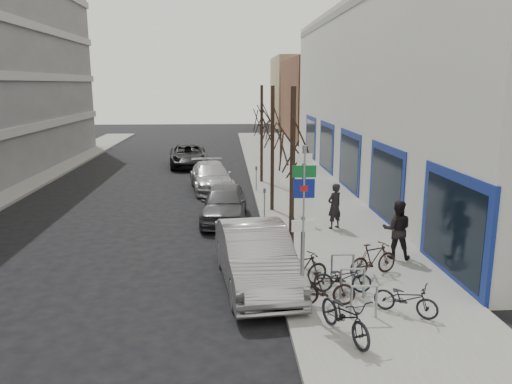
{
  "coord_description": "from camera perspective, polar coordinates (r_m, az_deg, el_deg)",
  "views": [
    {
      "loc": [
        0.61,
        -11.22,
        5.57
      ],
      "look_at": [
        1.6,
        5.17,
        2.0
      ],
      "focal_mm": 35.0,
      "sensor_mm": 36.0,
      "label": 1
    }
  ],
  "objects": [
    {
      "name": "bike_near_right",
      "position": [
        12.71,
        7.98,
        -10.84
      ],
      "size": [
        1.53,
        0.55,
        0.91
      ],
      "primitive_type": "imported",
      "rotation": [
        0.0,
        0.0,
        1.5
      ],
      "color": "black",
      "rests_on": "sidewalk_east"
    },
    {
      "name": "lane_car",
      "position": [
        34.57,
        -7.74,
        4.13
      ],
      "size": [
        3.0,
        5.58,
        1.49
      ],
      "primitive_type": "imported",
      "rotation": [
        0.0,
        0.0,
        0.1
      ],
      "color": "black",
      "rests_on": "ground"
    },
    {
      "name": "meter_mid",
      "position": [
        20.32,
        0.98,
        -0.97
      ],
      "size": [
        0.1,
        0.08,
        1.27
      ],
      "color": "gray",
      "rests_on": "sidewalk_east"
    },
    {
      "name": "sidewalk_east",
      "position": [
        22.26,
        6.72,
        -2.11
      ],
      "size": [
        5.0,
        70.0,
        0.15
      ],
      "primitive_type": "cube",
      "color": "slate",
      "rests_on": "ground"
    },
    {
      "name": "tree_far",
      "position": [
        27.83,
        0.65,
        9.25
      ],
      "size": [
        1.8,
        1.8,
        5.5
      ],
      "color": "black",
      "rests_on": "ground"
    },
    {
      "name": "pedestrian_far",
      "position": [
        16.34,
        15.81,
        -4.1
      ],
      "size": [
        0.8,
        0.64,
        1.89
      ],
      "primitive_type": "imported",
      "rotation": [
        0.0,
        0.0,
        2.88
      ],
      "color": "black",
      "rests_on": "sidewalk_east"
    },
    {
      "name": "tree_mid",
      "position": [
        21.36,
        1.91,
        8.33
      ],
      "size": [
        1.8,
        1.8,
        5.5
      ],
      "color": "black",
      "rests_on": "ground"
    },
    {
      "name": "meter_back",
      "position": [
        25.69,
        0.03,
        1.83
      ],
      "size": [
        0.1,
        0.08,
        1.27
      ],
      "color": "gray",
      "rests_on": "sidewalk_east"
    },
    {
      "name": "bike_near_left",
      "position": [
        11.28,
        10.18,
        -13.36
      ],
      "size": [
        1.16,
        1.97,
        1.15
      ],
      "primitive_type": "imported",
      "rotation": [
        0.0,
        0.0,
        0.34
      ],
      "color": "black",
      "rests_on": "sidewalk_east"
    },
    {
      "name": "parked_car_mid",
      "position": [
        20.55,
        -3.63,
        -1.28
      ],
      "size": [
        2.04,
        4.56,
        1.52
      ],
      "primitive_type": "imported",
      "rotation": [
        0.0,
        0.0,
        -0.06
      ],
      "color": "#444347",
      "rests_on": "ground"
    },
    {
      "name": "bike_far_inner",
      "position": [
        14.81,
        13.26,
        -7.46
      ],
      "size": [
        1.71,
        1.1,
        1.0
      ],
      "primitive_type": "imported",
      "rotation": [
        0.0,
        0.0,
        1.97
      ],
      "color": "black",
      "rests_on": "sidewalk_east"
    },
    {
      "name": "parked_car_back",
      "position": [
        26.7,
        -5.14,
        1.77
      ],
      "size": [
        2.7,
        5.24,
        1.45
      ],
      "primitive_type": "imported",
      "rotation": [
        0.0,
        0.0,
        0.14
      ],
      "color": "#A2A1A6",
      "rests_on": "ground"
    },
    {
      "name": "bike_rack",
      "position": [
        13.19,
        10.96,
        -9.82
      ],
      "size": [
        0.66,
        2.26,
        0.83
      ],
      "color": "gray",
      "rests_on": "sidewalk_east"
    },
    {
      "name": "brick_building_far",
      "position": [
        52.72,
        10.31,
        10.37
      ],
      "size": [
        12.0,
        14.0,
        8.0
      ],
      "primitive_type": "cube",
      "color": "brown",
      "rests_on": "ground"
    },
    {
      "name": "bike_mid_inner",
      "position": [
        13.61,
        5.19,
        -8.93
      ],
      "size": [
        1.74,
        1.15,
        1.02
      ],
      "primitive_type": "imported",
      "rotation": [
        0.0,
        0.0,
        1.99
      ],
      "color": "black",
      "rests_on": "sidewalk_east"
    },
    {
      "name": "bike_far_curb",
      "position": [
        12.66,
        16.77,
        -11.29
      ],
      "size": [
        1.54,
        1.27,
        0.94
      ],
      "primitive_type": "imported",
      "rotation": [
        0.0,
        0.0,
        0.96
      ],
      "color": "black",
      "rests_on": "sidewalk_east"
    },
    {
      "name": "ground",
      "position": [
        12.54,
        -6.08,
        -14.17
      ],
      "size": [
        120.0,
        120.0,
        0.0
      ],
      "primitive_type": "plane",
      "color": "black",
      "rests_on": "ground"
    },
    {
      "name": "tree_near",
      "position": [
        14.92,
        4.24,
        6.6
      ],
      "size": [
        1.8,
        1.8,
        5.5
      ],
      "color": "black",
      "rests_on": "ground"
    },
    {
      "name": "pedestrian_near",
      "position": [
        19.17,
        8.96,
        -1.6
      ],
      "size": [
        0.76,
        0.69,
        1.75
      ],
      "primitive_type": "imported",
      "rotation": [
        0.0,
        0.0,
        3.69
      ],
      "color": "black",
      "rests_on": "sidewalk_east"
    },
    {
      "name": "bike_mid_curb",
      "position": [
        13.54,
        9.86,
        -9.36
      ],
      "size": [
        1.58,
        0.63,
        0.94
      ],
      "primitive_type": "imported",
      "rotation": [
        0.0,
        0.0,
        1.46
      ],
      "color": "black",
      "rests_on": "sidewalk_east"
    },
    {
      "name": "parked_car_front",
      "position": [
        14.04,
        -0.04,
        -7.35
      ],
      "size": [
        2.4,
        5.35,
        1.7
      ],
      "primitive_type": "imported",
      "rotation": [
        0.0,
        0.0,
        0.12
      ],
      "color": "#96969A",
      "rests_on": "ground"
    },
    {
      "name": "highway_sign_pole",
      "position": [
        11.77,
        5.42,
        -3.12
      ],
      "size": [
        0.55,
        0.1,
        4.2
      ],
      "color": "gray",
      "rests_on": "ground"
    },
    {
      "name": "meter_front",
      "position": [
        15.04,
        2.6,
        -5.77
      ],
      "size": [
        0.1,
        0.08,
        1.27
      ],
      "color": "gray",
      "rests_on": "sidewalk_east"
    },
    {
      "name": "tan_building_far",
      "position": [
        67.47,
        7.7,
        11.25
      ],
      "size": [
        13.0,
        12.0,
        9.0
      ],
      "primitive_type": "cube",
      "color": "#937A5B",
      "rests_on": "ground"
    }
  ]
}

